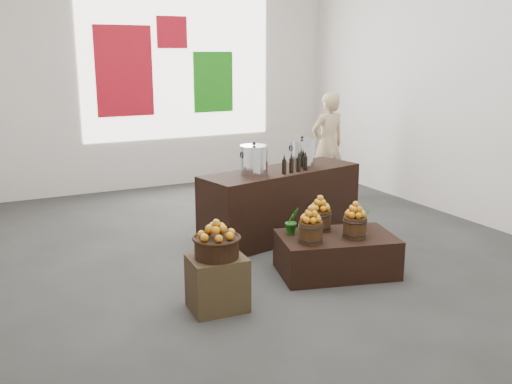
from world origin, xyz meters
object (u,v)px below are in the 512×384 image
display_table (336,254)px  wicker_basket (217,248)px  crate (217,283)px  counter (281,203)px  stock_pot_left (254,161)px  shopper (328,145)px  stock_pot_center (302,154)px

display_table → wicker_basket: bearing=-155.8°
crate → display_table: size_ratio=0.42×
crate → wicker_basket: size_ratio=1.25×
display_table → counter: 1.31m
display_table → stock_pot_left: stock_pot_left is taller
stock_pot_left → display_table: bearing=-74.6°
crate → shopper: shopper is taller
wicker_basket → display_table: (1.41, 0.23, -0.37)m
crate → wicker_basket: wicker_basket is taller
wicker_basket → stock_pot_center: stock_pot_center is taller
stock_pot_center → shopper: size_ratio=0.20×
wicker_basket → display_table: size_ratio=0.33×
counter → crate: bearing=-146.1°
crate → shopper: (3.12, 3.00, 0.56)m
counter → stock_pot_center: bearing=0.0°
crate → stock_pot_center: size_ratio=1.52×
crate → shopper: bearing=43.8°
counter → shopper: 2.24m
counter → display_table: bearing=-105.2°
stock_pot_left → stock_pot_center: 0.74m
stock_pot_left → stock_pot_center: bearing=11.9°
wicker_basket → stock_pot_center: bearing=41.4°
display_table → stock_pot_left: bearing=120.3°
stock_pot_left → wicker_basket: bearing=-126.8°
crate → stock_pot_center: stock_pot_center is taller
shopper → crate: bearing=40.8°
display_table → stock_pot_center: (0.39, 1.36, 0.79)m
crate → counter: size_ratio=0.24×
display_table → stock_pot_center: stock_pot_center is taller
stock_pot_center → wicker_basket: bearing=-138.6°
crate → stock_pot_left: bearing=53.2°
shopper → display_table: bearing=55.1°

